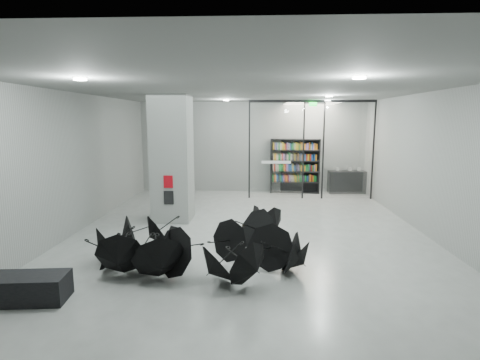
{
  "coord_description": "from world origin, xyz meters",
  "views": [
    {
      "loc": [
        0.22,
        -9.89,
        3.26
      ],
      "look_at": [
        -0.3,
        1.5,
        1.4
      ],
      "focal_mm": 28.21,
      "sensor_mm": 36.0,
      "label": 1
    }
  ],
  "objects_px": {
    "column": "(172,159)",
    "shop_counter": "(347,182)",
    "bookshelf": "(295,166)",
    "umbrella_cluster": "(203,253)",
    "bench": "(24,288)"
  },
  "relations": [
    {
      "from": "bench",
      "to": "umbrella_cluster",
      "type": "xyz_separation_m",
      "value": [
        2.98,
        1.76,
        0.07
      ]
    },
    {
      "from": "bench",
      "to": "shop_counter",
      "type": "height_order",
      "value": "shop_counter"
    },
    {
      "from": "column",
      "to": "bench",
      "type": "relative_size",
      "value": 2.65
    },
    {
      "from": "column",
      "to": "umbrella_cluster",
      "type": "distance_m",
      "value": 4.55
    },
    {
      "from": "bookshelf",
      "to": "umbrella_cluster",
      "type": "bearing_deg",
      "value": -101.69
    },
    {
      "from": "shop_counter",
      "to": "column",
      "type": "bearing_deg",
      "value": -147.93
    },
    {
      "from": "column",
      "to": "shop_counter",
      "type": "bearing_deg",
      "value": 35.42
    },
    {
      "from": "column",
      "to": "bench",
      "type": "distance_m",
      "value": 6.14
    },
    {
      "from": "bench",
      "to": "bookshelf",
      "type": "xyz_separation_m",
      "value": [
        5.87,
        10.45,
        0.95
      ]
    },
    {
      "from": "column",
      "to": "shop_counter",
      "type": "xyz_separation_m",
      "value": [
        6.72,
        4.78,
        -1.51
      ]
    },
    {
      "from": "column",
      "to": "shop_counter",
      "type": "relative_size",
      "value": 2.43
    },
    {
      "from": "bench",
      "to": "shop_counter",
      "type": "distance_m",
      "value": 13.29
    },
    {
      "from": "bookshelf",
      "to": "shop_counter",
      "type": "distance_m",
      "value": 2.41
    },
    {
      "from": "shop_counter",
      "to": "bookshelf",
      "type": "bearing_deg",
      "value": 177.33
    },
    {
      "from": "shop_counter",
      "to": "umbrella_cluster",
      "type": "bearing_deg",
      "value": -124.15
    }
  ]
}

